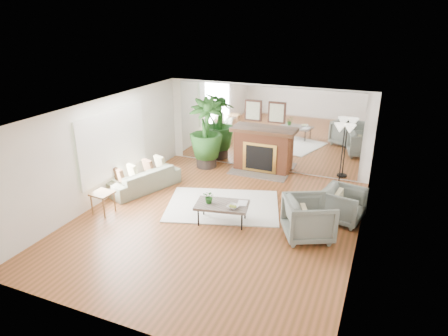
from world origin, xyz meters
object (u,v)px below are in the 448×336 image
at_px(armchair_front, 309,218).
at_px(floor_lamp, 344,133).
at_px(side_table, 102,196).
at_px(potted_ficus, 206,131).
at_px(coffee_table, 222,205).
at_px(sofa, 144,179).
at_px(armchair_back, 343,205).
at_px(fireplace, 262,150).

bearing_deg(armchair_front, floor_lamp, -30.54).
distance_m(armchair_front, side_table, 4.65).
bearing_deg(potted_ficus, coffee_table, -59.21).
distance_m(sofa, armchair_back, 5.06).
bearing_deg(floor_lamp, armchair_front, -94.23).
distance_m(sofa, side_table, 1.52).
distance_m(armchair_back, floor_lamp, 2.30).
distance_m(sofa, potted_ficus, 2.44).
distance_m(coffee_table, sofa, 2.75).
distance_m(fireplace, coffee_table, 3.31).
xyz_separation_m(fireplace, armchair_back, (2.60, -2.17, -0.27)).
distance_m(fireplace, armchair_back, 3.39).
height_order(armchair_front, potted_ficus, potted_ficus).
bearing_deg(coffee_table, sofa, 161.47).
height_order(armchair_back, potted_ficus, potted_ficus).
distance_m(armchair_front, potted_ficus, 4.73).
height_order(sofa, armchair_front, armchair_front).
height_order(coffee_table, potted_ficus, potted_ficus).
bearing_deg(coffee_table, fireplace, 92.76).
relative_size(sofa, armchair_back, 2.28).
height_order(coffee_table, armchair_back, armchair_back).
bearing_deg(sofa, armchair_back, 113.20).
relative_size(coffee_table, floor_lamp, 0.74).
distance_m(armchair_back, potted_ficus, 4.70).
relative_size(armchair_back, side_table, 1.66).
bearing_deg(sofa, side_table, 16.31).
height_order(armchair_back, floor_lamp, floor_lamp).
relative_size(armchair_front, side_table, 1.87).
bearing_deg(potted_ficus, side_table, -104.05).
relative_size(coffee_table, sofa, 0.65).
bearing_deg(side_table, sofa, 85.98).
height_order(fireplace, potted_ficus, potted_ficus).
relative_size(fireplace, armchair_back, 2.40).
xyz_separation_m(armchair_front, floor_lamp, (0.22, 3.02, 1.01)).
bearing_deg(armchair_front, sofa, 54.11).
height_order(fireplace, coffee_table, fireplace).
distance_m(fireplace, side_table, 4.69).
xyz_separation_m(coffee_table, potted_ficus, (-1.80, 3.02, 0.69)).
distance_m(coffee_table, floor_lamp, 3.91).
distance_m(fireplace, potted_ficus, 1.72).
relative_size(coffee_table, armchair_front, 1.31).
bearing_deg(side_table, armchair_back, 18.90).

